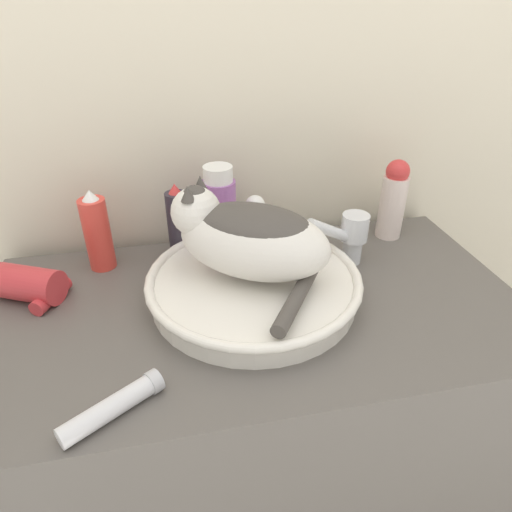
# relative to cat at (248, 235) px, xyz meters

# --- Properties ---
(wall_back) EXTENTS (8.00, 0.05, 2.40)m
(wall_back) POSITION_rel_cat_xyz_m (0.01, 0.32, 0.22)
(wall_back) COLOR beige
(wall_back) RESTS_ON ground_plane
(vanity_counter) EXTENTS (1.09, 0.58, 0.84)m
(vanity_counter) POSITION_rel_cat_xyz_m (0.01, -0.03, -0.56)
(vanity_counter) COLOR #56514C
(vanity_counter) RESTS_ON ground_plane
(sink_basin) EXTENTS (0.44, 0.44, 0.06)m
(sink_basin) POSITION_rel_cat_xyz_m (0.01, -0.01, -0.11)
(sink_basin) COLOR white
(sink_basin) RESTS_ON vanity_counter
(cat) EXTENTS (0.34, 0.35, 0.18)m
(cat) POSITION_rel_cat_xyz_m (0.00, 0.00, 0.00)
(cat) COLOR silver
(cat) RESTS_ON sink_basin
(faucet) EXTENTS (0.16, 0.09, 0.14)m
(faucet) POSITION_rel_cat_xyz_m (0.25, 0.08, -0.07)
(faucet) COLOR silver
(faucet) RESTS_ON vanity_counter
(hairspray_can_black) EXTENTS (0.05, 0.05, 0.19)m
(hairspray_can_black) POSITION_rel_cat_xyz_m (-0.13, 0.18, -0.06)
(hairspray_can_black) COLOR #28232D
(hairspray_can_black) RESTS_ON vanity_counter
(mouthwash_bottle) EXTENTS (0.08, 0.08, 0.22)m
(mouthwash_bottle) POSITION_rel_cat_xyz_m (-0.03, 0.18, -0.04)
(mouthwash_bottle) COLOR #93569E
(mouthwash_bottle) RESTS_ON vanity_counter
(deodorant_stick) EXTENTS (0.05, 0.05, 0.14)m
(deodorant_stick) POSITION_rel_cat_xyz_m (0.05, 0.18, -0.07)
(deodorant_stick) COLOR silver
(deodorant_stick) RESTS_ON vanity_counter
(lotion_bottle_white) EXTENTS (0.06, 0.06, 0.20)m
(lotion_bottle_white) POSITION_rel_cat_xyz_m (0.40, 0.18, -0.04)
(lotion_bottle_white) COLOR silver
(lotion_bottle_white) RESTS_ON vanity_counter
(spray_bottle_trigger) EXTENTS (0.06, 0.06, 0.19)m
(spray_bottle_trigger) POSITION_rel_cat_xyz_m (-0.30, 0.18, -0.06)
(spray_bottle_trigger) COLOR #DB3D33
(spray_bottle_trigger) RESTS_ON vanity_counter
(cream_tube) EXTENTS (0.16, 0.12, 0.04)m
(cream_tube) POSITION_rel_cat_xyz_m (-0.26, -0.25, -0.13)
(cream_tube) COLOR silver
(cream_tube) RESTS_ON vanity_counter
(hair_dryer) EXTENTS (0.17, 0.13, 0.07)m
(hair_dryer) POSITION_rel_cat_xyz_m (-0.44, 0.08, -0.11)
(hair_dryer) COLOR #C63338
(hair_dryer) RESTS_ON vanity_counter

